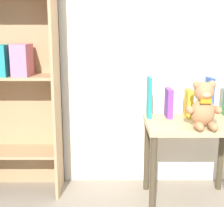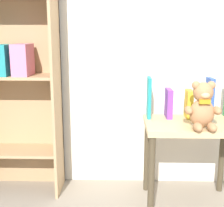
{
  "view_description": "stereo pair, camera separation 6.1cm",
  "coord_description": "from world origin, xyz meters",
  "views": [
    {
      "loc": [
        -0.26,
        -0.83,
        1.09
      ],
      "look_at": [
        -0.25,
        1.09,
        0.65
      ],
      "focal_mm": 50.0,
      "sensor_mm": 36.0,
      "label": 1
    },
    {
      "loc": [
        -0.2,
        -0.83,
        1.09
      ],
      "look_at": [
        -0.25,
        1.09,
        0.65
      ],
      "focal_mm": 50.0,
      "sensor_mm": 36.0,
      "label": 2
    }
  ],
  "objects": [
    {
      "name": "wall_back",
      "position": [
        0.0,
        1.38,
        1.25
      ],
      "size": [
        4.8,
        0.06,
        2.5
      ],
      "color": "silver",
      "rests_on": "ground_plane"
    },
    {
      "name": "bookshelf_side",
      "position": [
        -0.9,
        1.23,
        0.9
      ],
      "size": [
        0.57,
        0.27,
        1.62
      ],
      "color": "tan",
      "rests_on": "ground_plane"
    },
    {
      "name": "display_table",
      "position": [
        0.24,
        1.04,
        0.45
      ],
      "size": [
        0.58,
        0.4,
        0.55
      ],
      "color": "tan",
      "rests_on": "ground_plane"
    },
    {
      "name": "teddy_bear",
      "position": [
        0.27,
        0.93,
        0.67
      ],
      "size": [
        0.21,
        0.19,
        0.27
      ],
      "color": "#A8754C",
      "rests_on": "display_table"
    },
    {
      "name": "book_standing_teal",
      "position": [
        -0.02,
        1.16,
        0.68
      ],
      "size": [
        0.02,
        0.13,
        0.26
      ],
      "primitive_type": "cube",
      "rotation": [
        0.0,
        0.0,
        -0.02
      ],
      "color": "teal",
      "rests_on": "display_table"
    },
    {
      "name": "book_standing_purple",
      "position": [
        0.11,
        1.16,
        0.64
      ],
      "size": [
        0.04,
        0.13,
        0.19
      ],
      "primitive_type": "cube",
      "rotation": [
        0.0,
        0.0,
        0.01
      ],
      "color": "purple",
      "rests_on": "display_table"
    },
    {
      "name": "book_standing_yellow",
      "position": [
        0.24,
        1.16,
        0.64
      ],
      "size": [
        0.04,
        0.11,
        0.18
      ],
      "primitive_type": "cube",
      "rotation": [
        0.0,
        0.0,
        -0.01
      ],
      "color": "gold",
      "rests_on": "display_table"
    },
    {
      "name": "book_standing_blue",
      "position": [
        0.37,
        1.15,
        0.68
      ],
      "size": [
        0.03,
        0.12,
        0.26
      ],
      "primitive_type": "cube",
      "rotation": [
        0.0,
        0.0,
        0.02
      ],
      "color": "#2D51B7",
      "rests_on": "display_table"
    }
  ]
}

